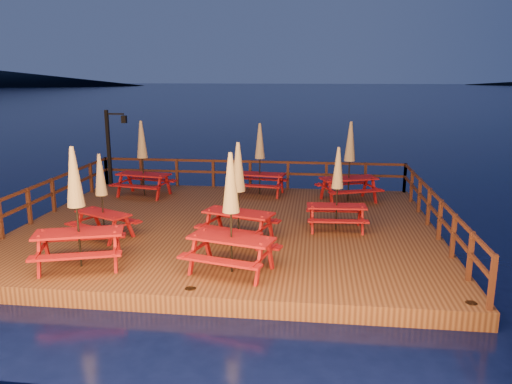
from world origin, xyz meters
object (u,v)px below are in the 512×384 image
picnic_table_0 (337,188)px  picnic_table_2 (231,211)px  lamp_post (112,141)px  picnic_table_1 (76,206)px

picnic_table_0 → picnic_table_2: size_ratio=0.88×
lamp_post → picnic_table_1: 8.66m
picnic_table_1 → picnic_table_2: 3.51m
lamp_post → picnic_table_0: size_ratio=1.26×
lamp_post → picnic_table_1: bearing=-72.6°
lamp_post → picnic_table_1: size_ratio=1.07×
picnic_table_0 → picnic_table_2: picnic_table_2 is taller
picnic_table_0 → picnic_table_1: 6.93m
lamp_post → picnic_table_2: (6.09, -8.15, -0.39)m
picnic_table_1 → picnic_table_2: size_ratio=1.03×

